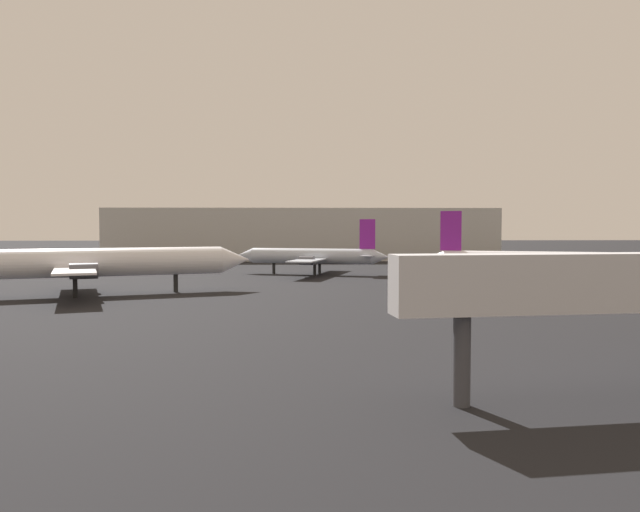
# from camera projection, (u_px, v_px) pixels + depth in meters

# --- Properties ---
(airplane_distant) EXTENTS (33.29, 20.50, 9.55)m
(airplane_distant) POSITION_uv_depth(u_px,v_px,m) (86.00, 263.00, 63.67)
(airplane_distant) COLOR white
(airplane_distant) RESTS_ON ground_plane
(airplane_far_left) EXTENTS (29.52, 17.75, 9.04)m
(airplane_far_left) POSITION_uv_depth(u_px,v_px,m) (547.00, 263.00, 71.48)
(airplane_far_left) COLOR white
(airplane_far_left) RESTS_ON ground_plane
(airplane_far_right) EXTENTS (23.04, 20.24, 8.21)m
(airplane_far_right) POSITION_uv_depth(u_px,v_px,m) (313.00, 256.00, 91.28)
(airplane_far_right) COLOR #B2BCCC
(airplane_far_right) RESTS_ON ground_plane
(terminal_building) EXTENTS (81.93, 20.81, 10.93)m
(terminal_building) POSITION_uv_depth(u_px,v_px,m) (302.00, 234.00, 135.35)
(terminal_building) COLOR #B7B7B2
(terminal_building) RESTS_ON ground_plane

